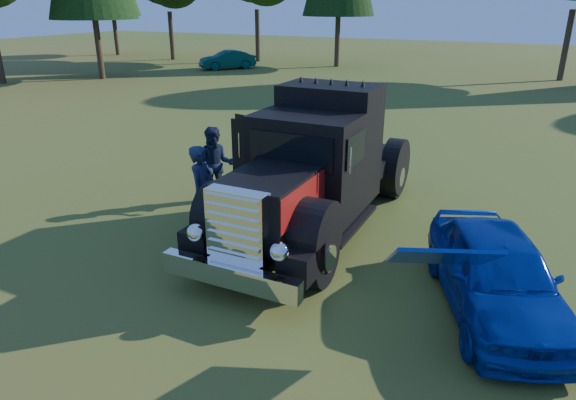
# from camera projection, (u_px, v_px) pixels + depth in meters

# --- Properties ---
(ground) EXTENTS (120.00, 120.00, 0.00)m
(ground) POSITION_uv_depth(u_px,v_px,m) (296.00, 306.00, 8.39)
(ground) COLOR #315E1B
(ground) RESTS_ON ground
(diamond_t_truck) EXTENTS (3.35, 7.16, 3.00)m
(diamond_t_truck) POSITION_uv_depth(u_px,v_px,m) (313.00, 173.00, 10.74)
(diamond_t_truck) COLOR black
(diamond_t_truck) RESTS_ON ground
(hotrod_coupe) EXTENTS (2.96, 4.37, 1.89)m
(hotrod_coupe) POSITION_uv_depth(u_px,v_px,m) (496.00, 273.00, 8.04)
(hotrod_coupe) COLOR #060795
(hotrod_coupe) RESTS_ON ground
(spectator_near) EXTENTS (0.57, 0.78, 1.96)m
(spectator_near) POSITION_uv_depth(u_px,v_px,m) (203.00, 192.00, 10.56)
(spectator_near) COLOR #20294C
(spectator_near) RESTS_ON ground
(spectator_far) EXTENTS (1.16, 1.10, 1.89)m
(spectator_far) POSITION_uv_depth(u_px,v_px,m) (216.00, 166.00, 12.35)
(spectator_far) COLOR #1D2843
(spectator_far) RESTS_ON ground
(distant_teal_car) EXTENTS (3.55, 3.91, 1.29)m
(distant_teal_car) POSITION_uv_depth(u_px,v_px,m) (227.00, 60.00, 36.76)
(distant_teal_car) COLOR #0A3C3D
(distant_teal_car) RESTS_ON ground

